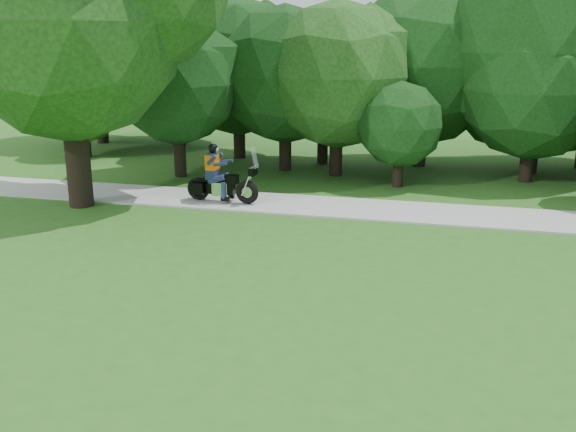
# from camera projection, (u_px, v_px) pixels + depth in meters

# --- Properties ---
(ground) EXTENTS (100.00, 100.00, 0.00)m
(ground) POSITION_uv_depth(u_px,v_px,m) (464.00, 355.00, 9.72)
(ground) COLOR #2C5E1B
(ground) RESTS_ON ground
(walkway) EXTENTS (60.00, 2.20, 0.06)m
(walkway) POSITION_uv_depth(u_px,v_px,m) (462.00, 215.00, 17.18)
(walkway) COLOR #A8A8A3
(walkway) RESTS_ON ground
(tree_line) EXTENTS (39.32, 11.42, 7.79)m
(tree_line) POSITION_uv_depth(u_px,v_px,m) (511.00, 66.00, 22.28)
(tree_line) COLOR black
(tree_line) RESTS_ON ground
(touring_motorcycle) EXTENTS (2.20, 0.68, 1.68)m
(touring_motorcycle) POSITION_uv_depth(u_px,v_px,m) (218.00, 181.00, 18.34)
(touring_motorcycle) COLOR black
(touring_motorcycle) RESTS_ON walkway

